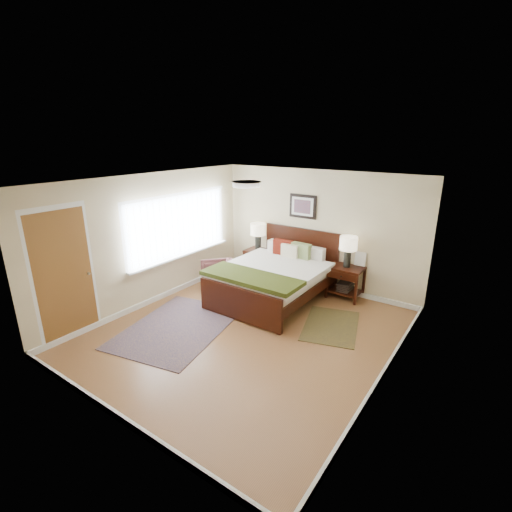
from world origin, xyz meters
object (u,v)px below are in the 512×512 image
object	(u,v)px
nightstand_left	(258,255)
armchair	(218,277)
lamp_left	(258,232)
lamp_right	(348,246)
nightstand_right	(345,279)
bed	(274,273)
rug_persian	(178,327)

from	to	relation	value
nightstand_left	armchair	distance (m)	1.22
lamp_left	lamp_right	world-z (taller)	lamp_right
armchair	nightstand_left	bearing A→B (deg)	123.05
nightstand_right	lamp_left	bearing A→B (deg)	179.64
bed	rug_persian	size ratio (longest dim) A/B	1.05
lamp_left	lamp_right	bearing A→B (deg)	0.00
nightstand_left	lamp_left	bearing A→B (deg)	90.00
nightstand_left	lamp_left	distance (m)	0.56
nightstand_right	lamp_left	world-z (taller)	lamp_left
nightstand_right	lamp_right	size ratio (longest dim) A/B	1.09
bed	nightstand_left	distance (m)	1.33
bed	lamp_right	bearing A→B (deg)	38.24
lamp_left	armchair	size ratio (longest dim) A/B	0.88
bed	armchair	size ratio (longest dim) A/B	3.28
lamp_left	lamp_right	size ratio (longest dim) A/B	1.00
lamp_right	armchair	size ratio (longest dim) A/B	0.88
lamp_right	rug_persian	bearing A→B (deg)	-123.33
lamp_right	armchair	bearing A→B (deg)	-152.52
bed	rug_persian	xyz separation A→B (m)	(-0.73, -1.94, -0.56)
nightstand_left	nightstand_right	bearing A→B (deg)	0.22
nightstand_left	armchair	world-z (taller)	nightstand_left
lamp_right	rug_persian	xyz separation A→B (m)	(-1.86, -2.83, -1.09)
nightstand_right	lamp_left	size ratio (longest dim) A/B	1.09
nightstand_left	rug_persian	distance (m)	2.87
lamp_right	nightstand_left	bearing A→B (deg)	-179.42
nightstand_right	rug_persian	xyz separation A→B (m)	(-1.86, -2.82, -0.39)
lamp_left	armchair	xyz separation A→B (m)	(-0.18, -1.21, -0.75)
bed	lamp_right	size ratio (longest dim) A/B	3.74
nightstand_left	lamp_left	size ratio (longest dim) A/B	1.05
bed	nightstand_right	size ratio (longest dim) A/B	3.42
bed	nightstand_right	distance (m)	1.45
lamp_left	rug_persian	size ratio (longest dim) A/B	0.28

